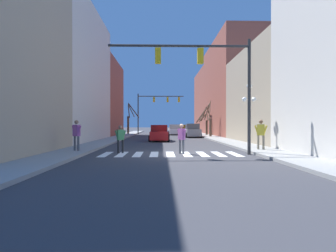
% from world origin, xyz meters
% --- Properties ---
extents(ground_plane, '(240.00, 240.00, 0.00)m').
position_xyz_m(ground_plane, '(0.00, 0.00, 0.00)').
color(ground_plane, '#38383D').
extents(sidewalk_left, '(2.15, 90.00, 0.15)m').
position_xyz_m(sidewalk_left, '(-5.66, 0.00, 0.07)').
color(sidewalk_left, gray).
rests_on(sidewalk_left, ground_plane).
extents(sidewalk_right, '(2.15, 90.00, 0.15)m').
position_xyz_m(sidewalk_right, '(5.66, 0.00, 0.07)').
color(sidewalk_right, gray).
rests_on(sidewalk_right, ground_plane).
extents(building_row_left, '(6.00, 34.47, 13.04)m').
position_xyz_m(building_row_left, '(-9.73, 10.48, 6.09)').
color(building_row_left, tan).
rests_on(building_row_left, ground_plane).
extents(building_row_right, '(6.00, 48.75, 13.48)m').
position_xyz_m(building_row_right, '(9.73, 18.78, 6.03)').
color(building_row_right, beige).
rests_on(building_row_right, ground_plane).
extents(crosswalk_stripes, '(7.65, 2.60, 0.01)m').
position_xyz_m(crosswalk_stripes, '(-0.00, -0.12, 0.00)').
color(crosswalk_stripes, white).
rests_on(crosswalk_stripes, ground_plane).
extents(traffic_signal_near, '(7.81, 0.28, 6.36)m').
position_xyz_m(traffic_signal_near, '(2.04, -0.42, 4.67)').
color(traffic_signal_near, '#2D2D2D').
rests_on(traffic_signal_near, ground_plane).
extents(traffic_signal_far, '(7.57, 0.28, 6.68)m').
position_xyz_m(traffic_signal_far, '(-1.59, 28.44, 4.99)').
color(traffic_signal_far, '#2D2D2D').
rests_on(traffic_signal_far, ground_plane).
extents(street_lamp_right_corner, '(0.95, 0.36, 4.24)m').
position_xyz_m(street_lamp_right_corner, '(5.36, 2.61, 3.16)').
color(street_lamp_right_corner, black).
rests_on(street_lamp_right_corner, sidewalk_right).
extents(car_parked_right_far, '(1.99, 4.41, 1.60)m').
position_xyz_m(car_parked_right_far, '(-0.73, 11.43, 0.75)').
color(car_parked_right_far, red).
rests_on(car_parked_right_far, ground_plane).
extents(car_parked_left_mid, '(1.97, 4.17, 1.58)m').
position_xyz_m(car_parked_left_mid, '(3.48, 34.97, 0.74)').
color(car_parked_left_mid, '#A38423').
rests_on(car_parked_left_mid, ground_plane).
extents(car_parked_right_mid, '(1.97, 4.21, 1.75)m').
position_xyz_m(car_parked_right_mid, '(3.48, 18.73, 0.81)').
color(car_parked_right_mid, gray).
rests_on(car_parked_right_mid, ground_plane).
extents(car_driving_away_lane, '(2.09, 4.50, 1.63)m').
position_xyz_m(car_driving_away_lane, '(1.59, 26.48, 0.76)').
color(car_driving_away_lane, white).
rests_on(car_driving_away_lane, ground_plane).
extents(pedestrian_near_right_corner, '(0.69, 0.49, 1.76)m').
position_xyz_m(pedestrian_near_right_corner, '(-5.41, 0.53, 1.19)').
color(pedestrian_near_right_corner, '#4C4C51').
rests_on(pedestrian_near_right_corner, sidewalk_left).
extents(pedestrian_waiting_at_curb, '(0.63, 0.45, 1.61)m').
position_xyz_m(pedestrian_waiting_at_curb, '(-2.87, 0.47, 0.96)').
color(pedestrian_waiting_at_curb, black).
rests_on(pedestrian_waiting_at_curb, ground_plane).
extents(pedestrian_on_left_sidewalk, '(0.71, 0.47, 1.79)m').
position_xyz_m(pedestrian_on_left_sidewalk, '(5.53, 0.98, 1.21)').
color(pedestrian_on_left_sidewalk, '#7A705B').
rests_on(pedestrian_on_left_sidewalk, sidewalk_right).
extents(pedestrian_on_right_sidewalk, '(0.50, 0.64, 1.69)m').
position_xyz_m(pedestrian_on_right_sidewalk, '(0.64, 0.03, 1.00)').
color(pedestrian_on_right_sidewalk, '#4C4C51').
rests_on(pedestrian_on_right_sidewalk, ground_plane).
extents(street_tree_right_far, '(2.53, 2.57, 4.08)m').
position_xyz_m(street_tree_right_far, '(5.95, 23.25, 2.20)').
color(street_tree_right_far, '#473828').
rests_on(street_tree_right_far, sidewalk_right).
extents(street_tree_left_near, '(2.02, 1.73, 4.98)m').
position_xyz_m(street_tree_left_near, '(-5.67, 27.55, 2.35)').
color(street_tree_left_near, brown).
rests_on(street_tree_left_near, sidewalk_left).
extents(street_tree_right_mid, '(1.57, 3.05, 4.49)m').
position_xyz_m(street_tree_right_mid, '(5.53, 18.17, 2.06)').
color(street_tree_right_mid, brown).
rests_on(street_tree_right_mid, sidewalk_right).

